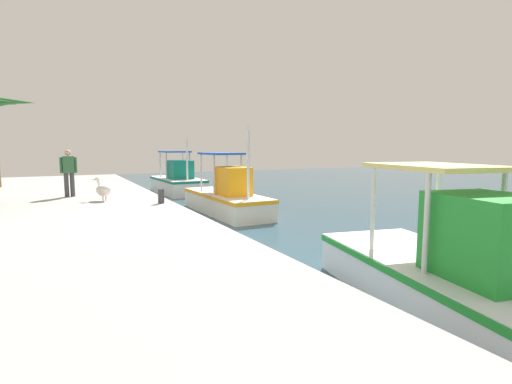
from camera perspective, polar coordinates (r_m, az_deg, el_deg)
The scene contains 6 objects.
fishing_boat_nearest at distance 22.92m, azimuth -11.30°, elevation 1.46°, with size 4.85×2.16×3.14m.
fishing_boat_second at distance 15.70m, azimuth -4.28°, elevation -0.82°, with size 5.49×1.80×3.37m.
fishing_boat_third at distance 7.08m, azimuth 27.05°, elevation -10.70°, with size 5.65×3.06×2.64m.
pelican at distance 14.55m, azimuth -21.36°, elevation 0.37°, with size 0.91×0.70×0.82m.
fisherman_standing at distance 16.22m, azimuth -25.61°, elevation 2.78°, with size 0.24×0.59×1.76m.
mooring_bollard_nearest at distance 13.34m, azimuth -13.65°, elevation -0.59°, with size 0.20×0.20×0.48m, color #333338.
Camera 1 is at (10.15, -3.43, 2.66)m, focal length 27.47 mm.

